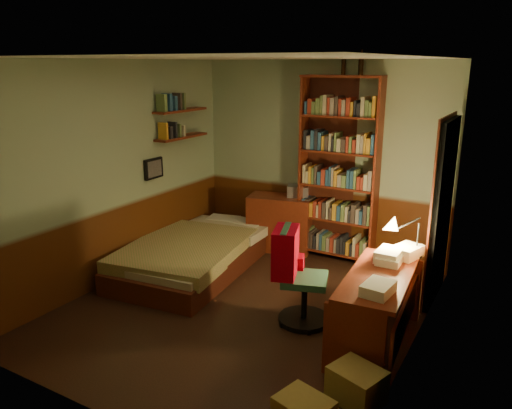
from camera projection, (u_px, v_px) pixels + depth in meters
The scene contains 23 objects.
floor at pixel (245, 308), 5.41m from camera, with size 3.50×4.00×0.02m, color black.
ceiling at pixel (243, 57), 4.69m from camera, with size 3.50×4.00×0.02m, color silver.
wall_back at pixel (321, 159), 6.73m from camera, with size 3.50×0.02×2.60m, color gray.
wall_left at pixel (117, 173), 5.90m from camera, with size 0.02×4.00×2.60m, color gray.
wall_right at pixel (422, 217), 4.21m from camera, with size 0.02×4.00×2.60m, color gray.
wall_front at pixel (90, 255), 3.38m from camera, with size 3.50×0.02×2.60m, color gray.
doorway at pixel (442, 212), 5.39m from camera, with size 0.06×0.90×2.00m, color black.
door_trim at pixel (439, 212), 5.41m from camera, with size 0.02×0.98×2.08m, color #3C160D.
bed at pixel (196, 243), 6.37m from camera, with size 1.23×2.30×0.68m, color olive.
dresser at pixel (280, 223), 7.00m from camera, with size 0.87×0.44×0.78m, color #5C1F10.
mini_stereo at pixel (298, 191), 6.88m from camera, with size 0.29×0.22×0.15m, color #B2B2B7.
bookshelf at pixel (339, 171), 6.47m from camera, with size 1.03×0.32×2.41m, color #5C1F10.
bottle_left at pixel (344, 66), 6.22m from camera, with size 0.06×0.06×0.22m, color black.
bottle_right at pixel (361, 65), 6.11m from camera, with size 0.06×0.06×0.24m, color black.
desk at pixel (377, 310), 4.61m from camera, with size 0.54×1.31×0.70m, color #5C1F10.
paper_stack at pixel (407, 252), 4.92m from camera, with size 0.21×0.29×0.12m, color silver.
desk_lamp at pixel (419, 225), 4.86m from camera, with size 0.20×0.20×0.65m, color black.
office_chair at pixel (305, 277), 4.97m from camera, with size 0.50×0.44×1.00m, color #2B533D.
red_jacket at pixel (321, 202), 4.89m from camera, with size 0.22×0.41×0.49m, color #B2031A.
wall_shelf_lower at pixel (182, 137), 6.67m from camera, with size 0.20×0.90×0.03m, color #5C1F10.
wall_shelf_upper at pixel (181, 110), 6.58m from camera, with size 0.20×0.90×0.03m, color #5C1F10.
framed_picture at pixel (154, 169), 6.39m from camera, with size 0.04×0.32×0.26m, color black.
cardboard_box_b at pixel (357, 385), 3.88m from camera, with size 0.39×0.32×0.27m, color olive.
Camera 1 is at (2.55, -4.18, 2.55)m, focal length 35.00 mm.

